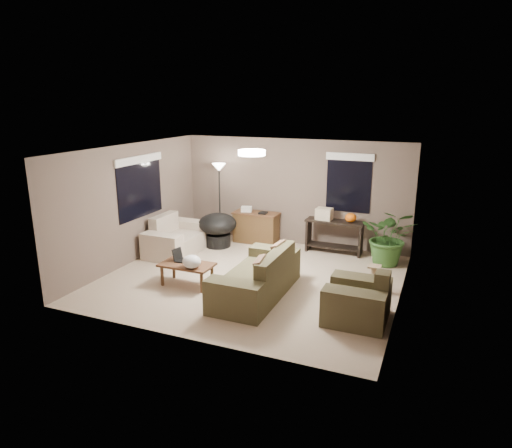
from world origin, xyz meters
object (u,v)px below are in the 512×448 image
at_px(armchair, 358,302).
at_px(cat_scratching_post, 374,281).
at_px(houseplant, 389,243).
at_px(loveseat, 176,240).
at_px(desk, 256,227).
at_px(console_table, 334,234).
at_px(floor_lamp, 219,177).
at_px(coffee_table, 187,267).
at_px(main_sofa, 259,280).
at_px(papasan_chair, 218,227).

height_order(armchair, cat_scratching_post, armchair).
relative_size(houseplant, cat_scratching_post, 2.43).
xyz_separation_m(loveseat, desk, (1.39, 1.38, 0.08)).
xyz_separation_m(console_table, floor_lamp, (-2.78, -0.20, 1.16)).
height_order(houseplant, cat_scratching_post, houseplant).
distance_m(desk, houseplant, 3.19).
bearing_deg(desk, houseplant, -6.29).
distance_m(coffee_table, houseplant, 4.23).
bearing_deg(cat_scratching_post, main_sofa, -153.20).
bearing_deg(coffee_table, floor_lamp, 104.14).
bearing_deg(console_table, papasan_chair, -167.31).
bearing_deg(cat_scratching_post, desk, 148.29).
bearing_deg(cat_scratching_post, armchair, -93.11).
distance_m(coffee_table, papasan_chair, 2.38).
height_order(main_sofa, console_table, main_sofa).
bearing_deg(floor_lamp, loveseat, -114.86).
relative_size(armchair, cat_scratching_post, 2.00).
bearing_deg(desk, console_table, -0.77).
bearing_deg(coffee_table, papasan_chair, 103.29).
height_order(armchair, papasan_chair, armchair).
bearing_deg(papasan_chair, armchair, -33.49).
bearing_deg(floor_lamp, main_sofa, -51.45).
xyz_separation_m(coffee_table, floor_lamp, (-0.68, 2.71, 1.24)).
distance_m(loveseat, armchair, 4.75).
xyz_separation_m(main_sofa, coffee_table, (-1.41, -0.08, 0.06)).
height_order(main_sofa, cat_scratching_post, main_sofa).
bearing_deg(desk, coffee_table, -93.44).
height_order(main_sofa, loveseat, same).
bearing_deg(coffee_table, main_sofa, 3.33).
xyz_separation_m(armchair, floor_lamp, (-3.89, 2.88, 1.30)).
bearing_deg(papasan_chair, cat_scratching_post, -18.68).
bearing_deg(armchair, main_sofa, 172.00).
bearing_deg(cat_scratching_post, floor_lamp, 156.87).
height_order(armchair, houseplant, houseplant).
bearing_deg(main_sofa, coffee_table, -176.67).
relative_size(main_sofa, desk, 2.00).
bearing_deg(desk, main_sofa, -66.57).
bearing_deg(armchair, coffee_table, 176.96).
relative_size(desk, cat_scratching_post, 2.20).
xyz_separation_m(desk, floor_lamp, (-0.86, -0.22, 1.22)).
relative_size(main_sofa, cat_scratching_post, 4.40).
distance_m(desk, papasan_chair, 0.96).
bearing_deg(houseplant, armchair, -92.73).
xyz_separation_m(desk, houseplant, (3.16, -0.35, 0.10)).
xyz_separation_m(main_sofa, loveseat, (-2.63, 1.48, 0.00)).
relative_size(console_table, cat_scratching_post, 2.60).
height_order(coffee_table, cat_scratching_post, cat_scratching_post).
xyz_separation_m(houseplant, cat_scratching_post, (-0.07, -1.57, -0.26)).
xyz_separation_m(coffee_table, console_table, (2.10, 2.91, 0.08)).
bearing_deg(floor_lamp, armchair, -36.52).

